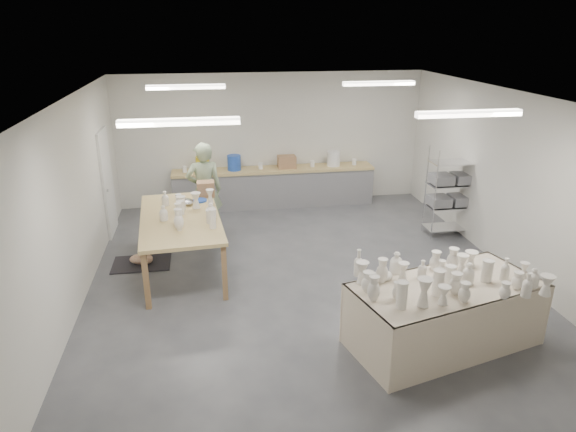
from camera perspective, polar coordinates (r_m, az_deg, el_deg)
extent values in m
plane|color=#424449|center=(8.70, 1.81, -6.82)|extent=(8.00, 8.00, 0.00)
cube|color=white|center=(7.79, 2.06, 13.10)|extent=(7.00, 8.00, 0.02)
cube|color=silver|center=(11.94, -1.83, 8.50)|extent=(7.00, 0.02, 3.00)
cube|color=silver|center=(4.62, 11.81, -12.79)|extent=(7.00, 0.02, 3.00)
cube|color=silver|center=(8.22, -22.78, 1.18)|extent=(0.02, 8.00, 3.00)
cube|color=silver|center=(9.43, 23.33, 3.48)|extent=(0.02, 8.00, 3.00)
cube|color=white|center=(10.77, -19.42, 3.50)|extent=(0.05, 0.90, 2.10)
cube|color=white|center=(6.17, -11.97, 10.19)|extent=(1.40, 0.12, 0.08)
cube|color=white|center=(7.00, 19.47, 10.69)|extent=(1.40, 0.12, 0.08)
cube|color=white|center=(9.63, -11.27, 13.88)|extent=(1.40, 0.12, 0.08)
cube|color=white|center=(10.19, 10.06, 14.31)|extent=(1.40, 0.12, 0.08)
cube|color=tan|center=(11.78, -1.59, 5.18)|extent=(4.60, 0.60, 0.06)
cube|color=slate|center=(11.91, -1.57, 3.09)|extent=(4.60, 0.55, 0.84)
cylinder|color=gold|center=(11.63, -9.47, 5.72)|extent=(0.30, 0.30, 0.34)
cylinder|color=#2149B5|center=(11.64, -6.01, 5.91)|extent=(0.30, 0.30, 0.34)
cylinder|color=white|center=(11.99, 5.09, 6.37)|extent=(0.30, 0.30, 0.34)
cube|color=#946647|center=(11.78, -0.14, 6.04)|extent=(0.40, 0.30, 0.28)
cylinder|color=white|center=(11.66, -11.41, 5.13)|extent=(0.10, 0.10, 0.14)
cylinder|color=white|center=(11.72, -3.05, 5.58)|extent=(0.10, 0.10, 0.14)
cylinder|color=white|center=(11.90, 2.73, 5.83)|extent=(0.10, 0.10, 0.14)
cylinder|color=white|center=(12.15, 7.37, 5.98)|extent=(0.10, 0.10, 0.14)
cylinder|color=silver|center=(10.24, 16.03, 2.13)|extent=(0.02, 0.02, 1.80)
cylinder|color=silver|center=(10.62, 20.15, 2.31)|extent=(0.02, 0.02, 1.80)
cylinder|color=silver|center=(10.61, 15.05, 2.88)|extent=(0.02, 0.02, 1.80)
cylinder|color=silver|center=(10.98, 19.06, 3.04)|extent=(0.02, 0.02, 1.80)
cube|color=silver|center=(10.85, 17.18, -1.17)|extent=(0.88, 0.48, 0.02)
cube|color=silver|center=(10.70, 17.43, 1.07)|extent=(0.88, 0.48, 0.02)
cube|color=silver|center=(10.56, 17.69, 3.37)|extent=(0.88, 0.48, 0.02)
cube|color=silver|center=(10.44, 17.95, 5.73)|extent=(0.88, 0.48, 0.02)
cube|color=slate|center=(10.56, 16.43, 1.63)|extent=(0.38, 0.42, 0.18)
cube|color=slate|center=(10.76, 18.55, 1.73)|extent=(0.38, 0.42, 0.18)
cube|color=slate|center=(10.43, 16.67, 3.96)|extent=(0.38, 0.42, 0.18)
cube|color=slate|center=(10.63, 18.82, 4.03)|extent=(0.38, 0.42, 0.18)
cube|color=olive|center=(7.17, 16.92, -10.74)|extent=(2.38, 1.52, 0.77)
cube|color=beige|center=(6.95, 17.32, -7.42)|extent=(2.68, 1.75, 0.03)
cube|color=beige|center=(6.73, 19.05, -12.75)|extent=(2.40, 0.65, 0.87)
cube|color=beige|center=(7.59, 15.14, -8.29)|extent=(2.40, 0.65, 0.87)
cube|color=tan|center=(8.80, -11.90, -0.25)|extent=(1.48, 2.68, 0.06)
cube|color=olive|center=(7.93, -16.12, -6.90)|extent=(0.08, 0.08, 0.91)
cube|color=olive|center=(7.86, -7.70, -6.47)|extent=(0.08, 0.08, 0.91)
cube|color=olive|center=(10.16, -14.73, -0.56)|extent=(0.08, 0.08, 0.91)
cube|color=olive|center=(10.10, -8.22, -0.19)|extent=(0.08, 0.08, 0.91)
ellipsoid|color=silver|center=(9.33, -11.21, 1.53)|extent=(0.26, 0.26, 0.12)
cylinder|color=#2149B5|center=(9.48, -9.79, 1.72)|extent=(0.26, 0.26, 0.03)
cylinder|color=white|center=(9.57, -12.08, 2.04)|extent=(0.11, 0.11, 0.12)
cube|color=#946647|center=(9.71, -9.12, 3.00)|extent=(0.32, 0.26, 0.28)
cube|color=black|center=(9.51, -15.95, -5.08)|extent=(1.00, 0.70, 0.02)
ellipsoid|color=white|center=(9.47, -16.00, -4.57)|extent=(0.44, 0.34, 0.17)
sphere|color=white|center=(9.37, -15.24, -4.68)|extent=(0.14, 0.14, 0.14)
imported|color=#92A781|center=(10.16, -9.27, 2.85)|extent=(0.74, 0.53, 1.90)
cylinder|color=#B6301A|center=(10.63, -9.09, -0.06)|extent=(0.42, 0.42, 0.04)
cylinder|color=silver|center=(10.65, -8.32, -0.87)|extent=(0.02, 0.02, 0.29)
cylinder|color=silver|center=(10.81, -9.22, -0.58)|extent=(0.02, 0.02, 0.29)
cylinder|color=silver|center=(10.60, -9.59, -1.05)|extent=(0.02, 0.02, 0.29)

